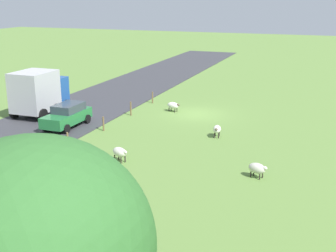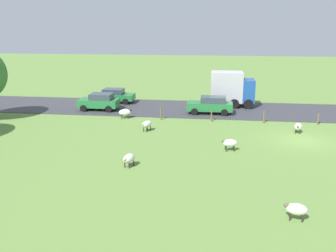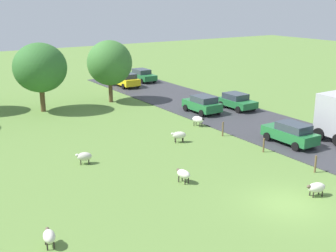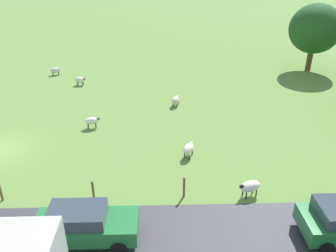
% 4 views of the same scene
% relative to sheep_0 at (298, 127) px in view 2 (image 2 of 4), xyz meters
% --- Properties ---
extents(ground_plane, '(160.00, 160.00, 0.00)m').
position_rel_sheep_0_xyz_m(ground_plane, '(-2.09, 0.11, -0.50)').
color(ground_plane, olive).
extents(road_strip, '(8.00, 80.00, 0.06)m').
position_rel_sheep_0_xyz_m(road_strip, '(7.42, 0.11, -0.47)').
color(road_strip, '#38383D').
rests_on(road_strip, ground_plane).
extents(sheep_0, '(1.21, 0.81, 0.77)m').
position_rel_sheep_0_xyz_m(sheep_0, '(0.00, 0.00, 0.00)').
color(sheep_0, silver).
rests_on(sheep_0, ground_plane).
extents(sheep_1, '(1.19, 0.92, 0.84)m').
position_rel_sheep_0_xyz_m(sheep_1, '(-1.07, 11.85, 0.07)').
color(sheep_1, silver).
rests_on(sheep_1, ground_plane).
extents(sheep_2, '(0.65, 1.11, 0.80)m').
position_rel_sheep_0_xyz_m(sheep_2, '(-5.08, 5.44, 0.05)').
color(sheep_2, silver).
rests_on(sheep_2, ground_plane).
extents(sheep_3, '(1.12, 0.84, 0.79)m').
position_rel_sheep_0_xyz_m(sheep_3, '(-8.79, 11.46, 0.01)').
color(sheep_3, beige).
rests_on(sheep_3, ground_plane).
extents(sheep_4, '(0.65, 1.05, 0.77)m').
position_rel_sheep_0_xyz_m(sheep_4, '(-13.96, 2.85, 0.01)').
color(sheep_4, silver).
rests_on(sheep_4, ground_plane).
extents(sheep_5, '(0.89, 1.24, 0.86)m').
position_rel_sheep_0_xyz_m(sheep_5, '(2.75, 14.59, 0.08)').
color(sheep_5, white).
rests_on(sheep_5, ground_plane).
extents(fence_post_0, '(0.12, 0.12, 1.01)m').
position_rel_sheep_0_xyz_m(fence_post_0, '(2.72, -2.17, 0.01)').
color(fence_post_0, brown).
rests_on(fence_post_0, ground_plane).
extents(fence_post_1, '(0.12, 0.12, 1.10)m').
position_rel_sheep_0_xyz_m(fence_post_1, '(2.72, 2.32, 0.06)').
color(fence_post_1, brown).
rests_on(fence_post_1, ground_plane).
extents(fence_post_2, '(0.12, 0.12, 1.02)m').
position_rel_sheep_0_xyz_m(fence_post_2, '(2.72, 6.81, 0.01)').
color(fence_post_2, brown).
rests_on(fence_post_2, ground_plane).
extents(fence_post_3, '(0.12, 0.12, 1.16)m').
position_rel_sheep_0_xyz_m(fence_post_3, '(2.72, 11.30, 0.09)').
color(fence_post_3, brown).
rests_on(fence_post_3, ground_plane).
extents(truck_0, '(2.87, 4.41, 3.52)m').
position_rel_sheep_0_xyz_m(truck_0, '(9.34, 4.93, 1.41)').
color(truck_0, '#1E4C99').
rests_on(truck_0, road_strip).
extents(car_0, '(2.14, 3.87, 1.50)m').
position_rel_sheep_0_xyz_m(car_0, '(9.40, 17.31, 0.35)').
color(car_0, '#237238').
rests_on(car_0, road_strip).
extents(car_1, '(2.17, 3.87, 1.64)m').
position_rel_sheep_0_xyz_m(car_1, '(5.68, 17.90, 0.41)').
color(car_1, '#237238').
rests_on(car_1, road_strip).
extents(car_3, '(1.94, 4.27, 1.63)m').
position_rel_sheep_0_xyz_m(car_3, '(5.54, 6.95, 0.41)').
color(car_3, '#237238').
rests_on(car_3, road_strip).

